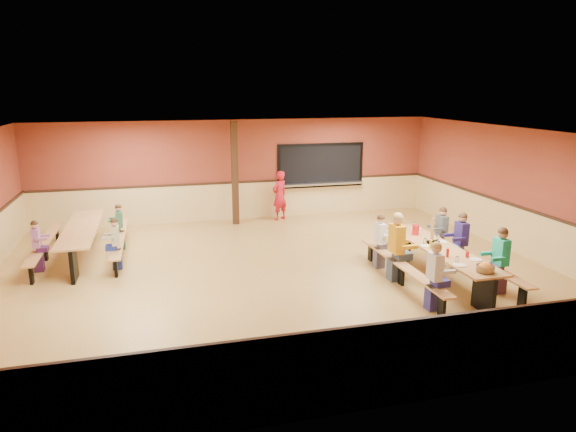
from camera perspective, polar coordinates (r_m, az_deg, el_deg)
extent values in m
plane|color=olive|center=(11.18, -1.22, -6.41)|extent=(12.00, 12.00, 0.00)
cube|color=brown|center=(15.57, -5.54, 5.10)|extent=(12.00, 0.04, 3.00)
cube|color=brown|center=(6.21, 9.62, -9.00)|extent=(12.00, 0.04, 3.00)
cube|color=brown|center=(13.43, 24.52, 2.46)|extent=(0.04, 10.00, 3.00)
cube|color=white|center=(10.51, -1.30, 9.10)|extent=(12.00, 10.00, 0.04)
cube|color=black|center=(16.14, 3.66, 5.64)|extent=(2.60, 0.06, 1.20)
cube|color=silver|center=(16.15, 3.73, 3.59)|extent=(2.70, 0.28, 0.06)
cube|color=black|center=(14.95, -5.93, 4.72)|extent=(0.18, 0.18, 3.00)
cube|color=#B47D47|center=(10.98, 16.47, -3.42)|extent=(0.75, 3.60, 0.04)
cube|color=black|center=(9.89, 20.93, -8.01)|extent=(0.08, 0.60, 0.70)
cube|color=black|center=(12.38, 12.70, -3.00)|extent=(0.08, 0.60, 0.70)
cube|color=#B47D47|center=(10.68, 12.54, -5.29)|extent=(0.26, 3.60, 0.04)
cube|color=black|center=(10.76, 12.48, -6.42)|extent=(0.06, 0.18, 0.41)
cube|color=#B47D47|center=(11.50, 19.91, -4.40)|extent=(0.26, 3.60, 0.04)
cube|color=black|center=(11.57, 19.82, -5.46)|extent=(0.06, 0.18, 0.41)
cube|color=#B47D47|center=(12.96, -21.97, -1.22)|extent=(0.75, 3.60, 0.04)
cube|color=black|center=(11.59, -22.71, -4.95)|extent=(0.08, 0.60, 0.70)
cube|color=black|center=(14.54, -21.13, -1.06)|extent=(0.08, 0.60, 0.70)
cube|color=#B47D47|center=(13.17, -25.41, -2.64)|extent=(0.26, 3.60, 0.04)
cube|color=black|center=(13.24, -25.31, -3.57)|extent=(0.06, 0.18, 0.41)
cube|color=#B47D47|center=(12.95, -18.24, -2.24)|extent=(0.26, 3.60, 0.04)
cube|color=black|center=(13.01, -18.17, -3.19)|extent=(0.06, 0.18, 0.41)
imported|color=red|center=(15.49, -0.95, 2.30)|extent=(0.65, 0.59, 1.50)
cylinder|color=red|center=(11.70, 13.99, -1.53)|extent=(0.16, 0.16, 0.22)
cube|color=black|center=(10.95, 16.12, -2.98)|extent=(0.10, 0.14, 0.13)
cylinder|color=yellow|center=(10.83, 15.58, -3.01)|extent=(0.06, 0.06, 0.17)
cylinder|color=#B2140F|center=(10.36, 17.31, -3.92)|extent=(0.06, 0.06, 0.17)
cube|color=black|center=(11.14, 15.67, -2.84)|extent=(0.16, 0.16, 0.06)
cube|color=#B47D47|center=(11.07, 15.76, -1.45)|extent=(0.02, 0.09, 0.50)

